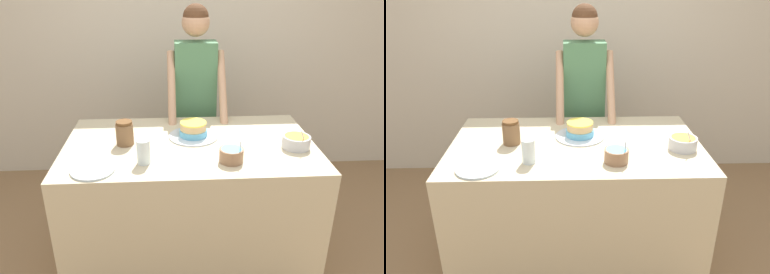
# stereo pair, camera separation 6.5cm
# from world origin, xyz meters

# --- Properties ---
(wall_back) EXTENTS (10.00, 0.05, 2.60)m
(wall_back) POSITION_xyz_m (0.00, 1.92, 1.30)
(wall_back) COLOR beige
(wall_back) RESTS_ON ground_plane
(counter) EXTENTS (1.61, 0.94, 0.93)m
(counter) POSITION_xyz_m (0.00, 0.47, 0.47)
(counter) COLOR #C6B793
(counter) RESTS_ON ground_plane
(person_baker) EXTENTS (0.44, 0.47, 1.74)m
(person_baker) POSITION_xyz_m (0.08, 1.12, 1.10)
(person_baker) COLOR #2D2D38
(person_baker) RESTS_ON ground_plane
(cake) EXTENTS (0.33, 0.33, 0.11)m
(cake) POSITION_xyz_m (0.03, 0.57, 0.98)
(cake) COLOR silver
(cake) RESTS_ON counter
(frosting_bowl_orange) EXTENTS (0.17, 0.17, 0.14)m
(frosting_bowl_orange) POSITION_xyz_m (0.66, 0.36, 0.98)
(frosting_bowl_orange) COLOR silver
(frosting_bowl_orange) RESTS_ON counter
(frosting_bowl_blue) EXTENTS (0.14, 0.14, 0.15)m
(frosting_bowl_blue) POSITION_xyz_m (0.23, 0.20, 0.98)
(frosting_bowl_blue) COLOR #936B4C
(frosting_bowl_blue) RESTS_ON counter
(drinking_glass) EXTENTS (0.08, 0.08, 0.15)m
(drinking_glass) POSITION_xyz_m (-0.28, 0.21, 1.01)
(drinking_glass) COLOR silver
(drinking_glass) RESTS_ON counter
(ceramic_plate) EXTENTS (0.25, 0.25, 0.01)m
(ceramic_plate) POSITION_xyz_m (-0.56, 0.13, 0.94)
(ceramic_plate) COLOR silver
(ceramic_plate) RESTS_ON counter
(stoneware_jar) EXTENTS (0.11, 0.11, 0.16)m
(stoneware_jar) POSITION_xyz_m (-0.41, 0.48, 1.01)
(stoneware_jar) COLOR brown
(stoneware_jar) RESTS_ON counter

